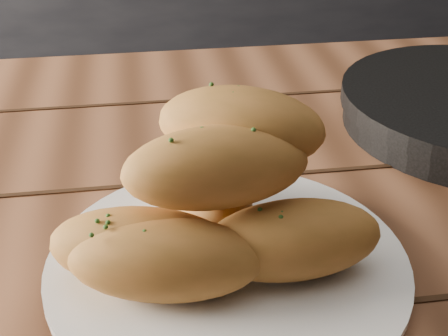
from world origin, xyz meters
TOP-DOWN VIEW (x-y plane):
  - table at (0.03, -0.43)m, footprint 1.46×0.98m
  - plate at (-0.16, -0.48)m, footprint 0.29×0.29m
  - bread_rolls at (-0.18, -0.48)m, footprint 0.26×0.19m

SIDE VIEW (x-z plane):
  - table at x=0.03m, z-range 0.28..1.03m
  - plate at x=-0.16m, z-range 0.75..0.77m
  - bread_rolls at x=-0.18m, z-range 0.75..0.89m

